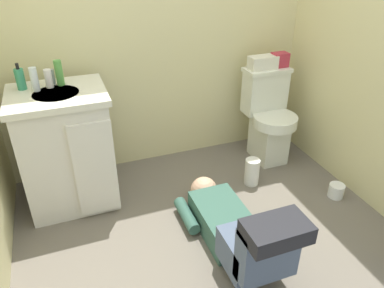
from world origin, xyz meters
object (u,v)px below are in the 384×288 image
Objects in this scene: person_plumber at (236,229)px; bottle_green at (59,73)px; faucet at (53,77)px; bottle_clear at (34,79)px; soap_dispenser at (20,79)px; bottle_white at (49,79)px; tissue_box at (263,62)px; toiletry_bag at (280,60)px; toilet at (268,117)px; toilet_paper_roll at (336,191)px; vanity_cabinet at (67,148)px; paper_towel_roll at (252,172)px.

bottle_green reaches higher than person_plumber.
bottle_clear is at bearing -143.01° from faucet.
bottle_clear is 0.16m from bottle_green.
soap_dispenser is at bearing 136.39° from person_plumber.
tissue_box is at bearing 1.31° from bottle_white.
toiletry_bag is at bearing 2.15° from bottle_clear.
toilet reaches higher than toilet_paper_roll.
toilet is 6.40× the size of bottle_white.
faucet is at bearing 91.31° from vanity_cabinet.
toilet_paper_roll is (1.73, -0.76, -0.85)m from bottle_green.
tissue_box reaches higher than vanity_cabinet.
bottle_green is (-1.49, -0.01, 0.10)m from tissue_box.
soap_dispenser is 1.71m from paper_towel_roll.
paper_towel_roll is (-0.41, -0.41, -0.70)m from toiletry_bag.
vanity_cabinet reaches higher than person_plumber.
bottle_white reaches higher than tissue_box.
tissue_box is at bearing 107.41° from toilet_paper_roll.
person_plumber is 1.46m from bottle_green.
bottle_green reaches higher than paper_towel_roll.
bottle_green is (0.04, -0.03, 0.03)m from faucet.
toiletry_bag is 0.77× the size of bottle_green.
bottle_green is (0.07, 0.02, 0.02)m from bottle_white.
tissue_box is at bearing 180.00° from toiletry_bag.
faucet is at bearing 176.22° from toilet.
toilet is 6.82× the size of toilet_paper_roll.
soap_dispenser is 1.03× the size of bottle_green.
toiletry_bag reaches higher than person_plumber.
toilet is 0.70× the size of person_plumber.
person_plumber is at bearing -126.15° from paper_towel_roll.
faucet reaches higher than paper_towel_roll.
bottle_clear is 0.09m from bottle_white.
soap_dispenser is at bearing 164.60° from paper_towel_roll.
soap_dispenser is (-1.72, -0.01, 0.09)m from tissue_box.
person_plumber is 8.59× the size of toiletry_bag.
bottle_white is at bearing -178.81° from toiletry_bag.
vanity_cabinet is at bearing -30.71° from bottle_clear.
person_plumber is 6.60× the size of bottle_green.
person_plumber is 0.73m from paper_towel_roll.
bottle_clear is at bearing 149.29° from vanity_cabinet.
bottle_white is (-1.71, -0.04, 0.07)m from toiletry_bag.
toilet_paper_roll is (1.88, -0.70, -0.84)m from bottle_clear.
bottle_white is at bearing 132.35° from person_plumber.
vanity_cabinet is 1.73m from toiletry_bag.
toilet is 0.91× the size of vanity_cabinet.
tissue_box is 1.72m from soap_dispenser.
person_plumber reaches higher than paper_towel_roll.
faucet is 0.91× the size of toilet_paper_roll.
bottle_white is (0.16, -0.03, -0.01)m from soap_dispenser.
toiletry_bag is 0.75× the size of soap_dispenser.
bottle_clear is at bearing -177.85° from toiletry_bag.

